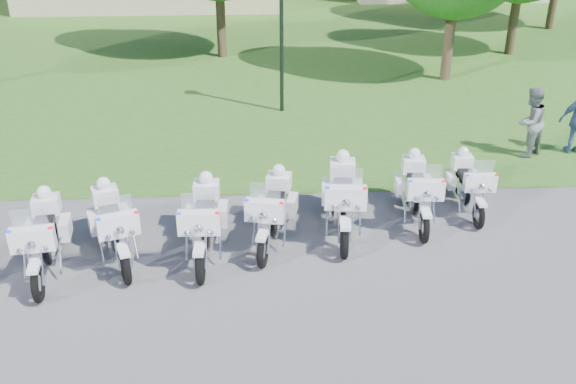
{
  "coord_description": "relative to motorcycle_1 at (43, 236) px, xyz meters",
  "views": [
    {
      "loc": [
        -0.6,
        -10.16,
        6.61
      ],
      "look_at": [
        0.02,
        1.2,
        0.95
      ],
      "focal_mm": 40.0,
      "sensor_mm": 36.0,
      "label": 1
    }
  ],
  "objects": [
    {
      "name": "ground",
      "position": [
        4.51,
        -0.17,
        -0.68
      ],
      "size": [
        100.0,
        100.0,
        0.0
      ],
      "primitive_type": "plane",
      "color": "#58585D",
      "rests_on": "ground"
    },
    {
      "name": "grass_lawn",
      "position": [
        4.51,
        26.83,
        -0.68
      ],
      "size": [
        100.0,
        48.0,
        0.01
      ],
      "primitive_type": "cube",
      "color": "#2C621E",
      "rests_on": "ground"
    },
    {
      "name": "motorcycle_1",
      "position": [
        0.0,
        0.0,
        0.0
      ],
      "size": [
        1.0,
        2.43,
        1.63
      ],
      "rotation": [
        0.0,
        0.0,
        3.28
      ],
      "color": "black",
      "rests_on": "ground"
    },
    {
      "name": "motorcycle_2",
      "position": [
        1.2,
        0.38,
        -0.0
      ],
      "size": [
        1.31,
        2.32,
        1.63
      ],
      "rotation": [
        0.0,
        0.0,
        3.49
      ],
      "color": "black",
      "rests_on": "ground"
    },
    {
      "name": "motorcycle_3",
      "position": [
        2.9,
        0.4,
        0.01
      ],
      "size": [
        0.83,
        2.49,
        1.67
      ],
      "rotation": [
        0.0,
        0.0,
        3.12
      ],
      "color": "black",
      "rests_on": "ground"
    },
    {
      "name": "motorcycle_4",
      "position": [
        4.22,
        0.82,
        -0.01
      ],
      "size": [
        1.1,
        2.37,
        1.61
      ],
      "rotation": [
        0.0,
        0.0,
        2.93
      ],
      "color": "black",
      "rests_on": "ground"
    },
    {
      "name": "motorcycle_5",
      "position": [
        5.66,
        1.16,
        0.05
      ],
      "size": [
        1.0,
        2.6,
        1.75
      ],
      "rotation": [
        0.0,
        0.0,
        3.04
      ],
      "color": "black",
      "rests_on": "ground"
    },
    {
      "name": "motorcycle_6",
      "position": [
        7.29,
        1.55,
        -0.02
      ],
      "size": [
        0.88,
        2.37,
        1.59
      ],
      "rotation": [
        0.0,
        0.0,
        3.06
      ],
      "color": "black",
      "rests_on": "ground"
    },
    {
      "name": "motorcycle_7",
      "position": [
        8.51,
        1.94,
        -0.08
      ],
      "size": [
        0.73,
        2.13,
        1.43
      ],
      "rotation": [
        0.0,
        0.0,
        3.1
      ],
      "color": "black",
      "rests_on": "ground"
    },
    {
      "name": "lamp_post",
      "position": [
        4.76,
        8.62,
        2.47
      ],
      "size": [
        0.44,
        0.44,
        4.17
      ],
      "color": "black",
      "rests_on": "ground"
    },
    {
      "name": "bystander_b",
      "position": [
        10.94,
        4.76,
        0.23
      ],
      "size": [
        1.12,
        1.08,
        1.83
      ],
      "primitive_type": "imported",
      "rotation": [
        0.0,
        0.0,
        -2.52
      ],
      "color": "slate",
      "rests_on": "ground"
    }
  ]
}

